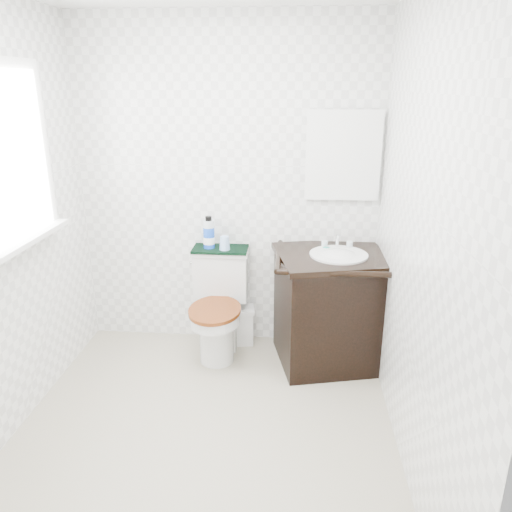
# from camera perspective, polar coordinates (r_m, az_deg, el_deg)

# --- Properties ---
(floor) EXTENTS (2.40, 2.40, 0.00)m
(floor) POSITION_cam_1_polar(r_m,az_deg,el_deg) (3.08, -5.98, -19.62)
(floor) COLOR #AAA389
(floor) RESTS_ON ground
(wall_back) EXTENTS (2.40, 0.00, 2.40)m
(wall_back) POSITION_cam_1_polar(r_m,az_deg,el_deg) (3.66, -3.23, 7.68)
(wall_back) COLOR white
(wall_back) RESTS_ON ground
(wall_front) EXTENTS (2.40, 0.00, 2.40)m
(wall_front) POSITION_cam_1_polar(r_m,az_deg,el_deg) (1.45, -16.35, -11.57)
(wall_front) COLOR white
(wall_front) RESTS_ON ground
(wall_right) EXTENTS (0.00, 2.40, 2.40)m
(wall_right) POSITION_cam_1_polar(r_m,az_deg,el_deg) (2.54, 18.22, 1.58)
(wall_right) COLOR white
(wall_right) RESTS_ON ground
(window) EXTENTS (0.02, 0.70, 0.90)m
(window) POSITION_cam_1_polar(r_m,az_deg,el_deg) (3.07, -26.55, 10.15)
(window) COLOR white
(window) RESTS_ON wall_left
(mirror) EXTENTS (0.50, 0.02, 0.60)m
(mirror) POSITION_cam_1_polar(r_m,az_deg,el_deg) (3.58, 9.93, 11.22)
(mirror) COLOR silver
(mirror) RESTS_ON wall_back
(toilet) EXTENTS (0.41, 0.62, 0.76)m
(toilet) POSITION_cam_1_polar(r_m,az_deg,el_deg) (3.73, -4.23, -6.14)
(toilet) COLOR silver
(toilet) RESTS_ON floor
(vanity) EXTENTS (0.88, 0.80, 0.92)m
(vanity) POSITION_cam_1_polar(r_m,az_deg,el_deg) (3.60, 8.61, -5.61)
(vanity) COLOR black
(vanity) RESTS_ON floor
(trash_bin) EXTENTS (0.23, 0.19, 0.30)m
(trash_bin) POSITION_cam_1_polar(r_m,az_deg,el_deg) (3.91, -1.75, -7.89)
(trash_bin) COLOR white
(trash_bin) RESTS_ON floor
(towel) EXTENTS (0.40, 0.22, 0.02)m
(towel) POSITION_cam_1_polar(r_m,az_deg,el_deg) (3.68, -4.11, 0.80)
(towel) COLOR black
(towel) RESTS_ON toilet
(mouthwash_bottle) EXTENTS (0.08, 0.08, 0.24)m
(mouthwash_bottle) POSITION_cam_1_polar(r_m,az_deg,el_deg) (3.65, -5.41, 2.57)
(mouthwash_bottle) COLOR blue
(mouthwash_bottle) RESTS_ON towel
(cup) EXTENTS (0.08, 0.08, 0.10)m
(cup) POSITION_cam_1_polar(r_m,az_deg,el_deg) (3.62, -3.61, 1.49)
(cup) COLOR #9AC5FD
(cup) RESTS_ON towel
(soap_bar) EXTENTS (0.07, 0.04, 0.02)m
(soap_bar) POSITION_cam_1_polar(r_m,az_deg,el_deg) (3.54, 8.03, 0.93)
(soap_bar) COLOR #1B8270
(soap_bar) RESTS_ON vanity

